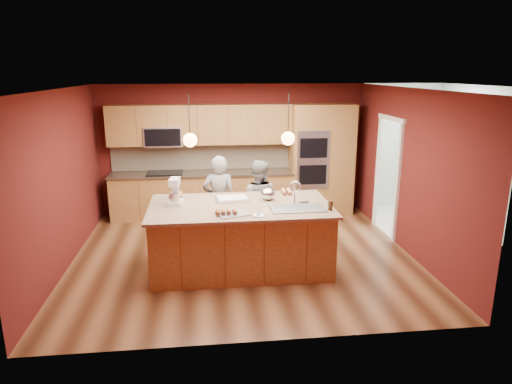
{
  "coord_description": "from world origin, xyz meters",
  "views": [
    {
      "loc": [
        -0.6,
        -7.01,
        2.97
      ],
      "look_at": [
        0.2,
        -0.1,
        1.11
      ],
      "focal_mm": 32.0,
      "sensor_mm": 36.0,
      "label": 1
    }
  ],
  "objects": [
    {
      "name": "wall_left",
      "position": [
        -2.75,
        0.0,
        1.35
      ],
      "size": [
        0.0,
        5.0,
        5.0
      ],
      "primitive_type": "plane",
      "rotation": [
        1.57,
        0.0,
        1.57
      ],
      "color": "#4D1411",
      "rests_on": "ground"
    },
    {
      "name": "sheet_cake",
      "position": [
        -0.18,
        -0.17,
        1.03
      ],
      "size": [
        0.55,
        0.43,
        0.05
      ],
      "rotation": [
        0.0,
        0.0,
        0.1
      ],
      "color": "silver",
      "rests_on": "island"
    },
    {
      "name": "island",
      "position": [
        -0.06,
        -0.45,
        0.51
      ],
      "size": [
        2.73,
        1.52,
        1.38
      ],
      "color": "brown",
      "rests_on": "floor"
    },
    {
      "name": "cooling_rack",
      "position": [
        -0.21,
        -0.9,
        1.02
      ],
      "size": [
        0.53,
        0.45,
        0.02
      ],
      "primitive_type": "cube",
      "rotation": [
        0.0,
        0.0,
        0.34
      ],
      "color": "#A9AAB0",
      "rests_on": "island"
    },
    {
      "name": "cupcakes_right",
      "position": [
        0.72,
        0.1,
        1.04
      ],
      "size": [
        0.17,
        0.26,
        0.08
      ],
      "primitive_type": null,
      "color": "#DA8452",
      "rests_on": "island"
    },
    {
      "name": "wall_right",
      "position": [
        2.75,
        0.0,
        1.35
      ],
      "size": [
        0.0,
        5.0,
        5.0
      ],
      "primitive_type": "plane",
      "rotation": [
        1.57,
        0.0,
        -1.57
      ],
      "color": "#4D1411",
      "rests_on": "ground"
    },
    {
      "name": "cabinet_run",
      "position": [
        -0.68,
        2.25,
        0.98
      ],
      "size": [
        3.74,
        0.64,
        2.3
      ],
      "color": "brown",
      "rests_on": "floor"
    },
    {
      "name": "pendant_left",
      "position": [
        -0.79,
        -0.45,
        2.0
      ],
      "size": [
        0.2,
        0.2,
        0.8
      ],
      "color": "black",
      "rests_on": "ceiling"
    },
    {
      "name": "mixing_bowl",
      "position": [
        0.38,
        -0.21,
        1.1
      ],
      "size": [
        0.24,
        0.24,
        0.2
      ],
      "primitive_type": "ellipsoid",
      "color": "silver",
      "rests_on": "island"
    },
    {
      "name": "person_right",
      "position": [
        0.31,
        0.56,
        0.74
      ],
      "size": [
        0.86,
        0.76,
        1.49
      ],
      "primitive_type": "imported",
      "rotation": [
        0.0,
        0.0,
        2.83
      ],
      "color": "gray",
      "rests_on": "floor"
    },
    {
      "name": "wall_front",
      "position": [
        0.0,
        -2.5,
        1.35
      ],
      "size": [
        5.5,
        0.0,
        5.5
      ],
      "primitive_type": "plane",
      "rotation": [
        -1.57,
        0.0,
        0.0
      ],
      "color": "#4D1411",
      "rests_on": "ground"
    },
    {
      "name": "phone",
      "position": [
        0.9,
        -0.44,
        1.01
      ],
      "size": [
        0.15,
        0.11,
        0.01
      ],
      "primitive_type": "cube",
      "rotation": [
        0.0,
        0.0,
        0.3
      ],
      "color": "black",
      "rests_on": "island"
    },
    {
      "name": "person_left",
      "position": [
        -0.36,
        0.56,
        0.79
      ],
      "size": [
        0.6,
        0.42,
        1.58
      ],
      "primitive_type": "imported",
      "rotation": [
        0.0,
        0.0,
        3.07
      ],
      "color": "black",
      "rests_on": "floor"
    },
    {
      "name": "washer",
      "position": [
        4.22,
        0.89,
        0.5
      ],
      "size": [
        0.63,
        0.65,
        1.01
      ],
      "primitive_type": "cube",
      "rotation": [
        0.0,
        0.0,
        -0.01
      ],
      "color": "silver",
      "rests_on": "floor"
    },
    {
      "name": "plate",
      "position": [
        0.13,
        -1.01,
        1.01
      ],
      "size": [
        0.16,
        0.16,
        0.01
      ],
      "primitive_type": "cylinder",
      "color": "white",
      "rests_on": "island"
    },
    {
      "name": "wall_back",
      "position": [
        0.0,
        2.5,
        1.35
      ],
      "size": [
        5.5,
        0.0,
        5.5
      ],
      "primitive_type": "plane",
      "rotation": [
        1.57,
        0.0,
        0.0
      ],
      "color": "#4D1411",
      "rests_on": "ground"
    },
    {
      "name": "laundry_room",
      "position": [
        4.35,
        1.2,
        1.95
      ],
      "size": [
        2.6,
        2.7,
        2.7
      ],
      "color": "beige",
      "rests_on": "ground"
    },
    {
      "name": "ceiling",
      "position": [
        0.0,
        0.0,
        2.7
      ],
      "size": [
        5.5,
        5.5,
        0.0
      ],
      "primitive_type": "plane",
      "rotation": [
        3.14,
        0.0,
        0.0
      ],
      "color": "silver",
      "rests_on": "ground"
    },
    {
      "name": "dryer",
      "position": [
        4.21,
        1.47,
        0.49
      ],
      "size": [
        0.76,
        0.78,
        0.98
      ],
      "primitive_type": "cube",
      "rotation": [
        0.0,
        0.0,
        -0.29
      ],
      "color": "silver",
      "rests_on": "floor"
    },
    {
      "name": "oven_column",
      "position": [
        1.85,
        2.19,
        1.15
      ],
      "size": [
        1.3,
        0.62,
        2.3
      ],
      "color": "brown",
      "rests_on": "floor"
    },
    {
      "name": "pendant_right",
      "position": [
        0.63,
        -0.45,
        2.0
      ],
      "size": [
        0.2,
        0.2,
        0.8
      ],
      "color": "black",
      "rests_on": "ceiling"
    },
    {
      "name": "cupcakes_left",
      "position": [
        -1.06,
        0.1,
        1.04
      ],
      "size": [
        0.23,
        0.23,
        0.07
      ],
      "primitive_type": null,
      "color": "#DA8452",
      "rests_on": "island"
    },
    {
      "name": "tumbler",
      "position": [
        1.2,
        -0.86,
        1.07
      ],
      "size": [
        0.07,
        0.07,
        0.14
      ],
      "primitive_type": "cylinder",
      "color": "#372411",
      "rests_on": "island"
    },
    {
      "name": "floor",
      "position": [
        0.0,
        0.0,
        0.0
      ],
      "size": [
        5.5,
        5.5,
        0.0
      ],
      "primitive_type": "plane",
      "color": "#422413",
      "rests_on": "ground"
    },
    {
      "name": "cupcakes_rack",
      "position": [
        -0.32,
        -0.92,
        1.06
      ],
      "size": [
        0.32,
        0.16,
        0.07
      ],
      "primitive_type": null,
      "color": "#DA8452",
      "rests_on": "island"
    },
    {
      "name": "doorway_trim",
      "position": [
        2.73,
        0.8,
        1.05
      ],
      "size": [
        0.08,
        1.11,
        2.2
      ],
      "primitive_type": null,
      "color": "white",
      "rests_on": "wall_right"
    },
    {
      "name": "stand_mixer",
      "position": [
        -1.05,
        -0.3,
        1.18
      ],
      "size": [
        0.24,
        0.31,
        0.4
      ],
      "rotation": [
        0.0,
        0.0,
        -0.11
      ],
      "color": "silver",
      "rests_on": "island"
    }
  ]
}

